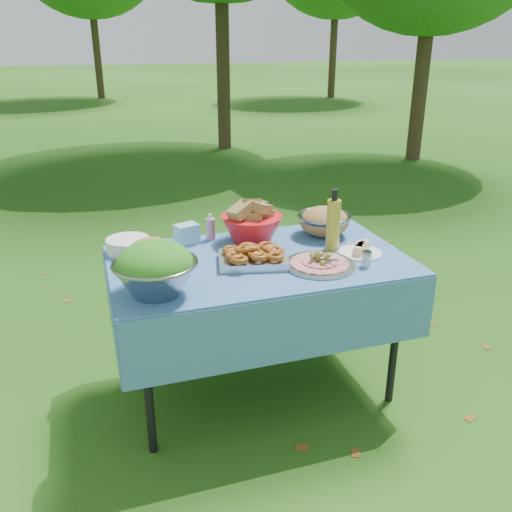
{
  "coord_description": "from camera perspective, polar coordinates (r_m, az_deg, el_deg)",
  "views": [
    {
      "loc": [
        -0.78,
        -2.37,
        1.78
      ],
      "look_at": [
        -0.02,
        0.0,
        0.78
      ],
      "focal_mm": 38.0,
      "sensor_mm": 36.0,
      "label": 1
    }
  ],
  "objects": [
    {
      "name": "ground",
      "position": [
        3.06,
        0.29,
        -13.6
      ],
      "size": [
        80.0,
        80.0,
        0.0
      ],
      "primitive_type": "plane",
      "color": "#0F3509",
      "rests_on": "ground"
    },
    {
      "name": "cheese_plate",
      "position": [
        2.79,
        10.93,
        0.79
      ],
      "size": [
        0.22,
        0.22,
        0.06
      ],
      "primitive_type": "cylinder",
      "rotation": [
        0.0,
        0.0,
        -0.0
      ],
      "color": "white",
      "rests_on": "picnic_table"
    },
    {
      "name": "wipes_box",
      "position": [
        2.9,
        -7.29,
        2.33
      ],
      "size": [
        0.14,
        0.12,
        0.11
      ],
      "primitive_type": "cube",
      "rotation": [
        0.0,
        0.0,
        0.3
      ],
      "color": "#91D4E4",
      "rests_on": "picnic_table"
    },
    {
      "name": "bread_bowl",
      "position": [
        2.89,
        -0.46,
        3.64
      ],
      "size": [
        0.42,
        0.42,
        0.22
      ],
      "primitive_type": null,
      "rotation": [
        0.0,
        0.0,
        0.35
      ],
      "color": "red",
      "rests_on": "picnic_table"
    },
    {
      "name": "charcuterie_platter",
      "position": [
        2.61,
        6.75,
        -0.24
      ],
      "size": [
        0.44,
        0.44,
        0.08
      ],
      "primitive_type": "cylinder",
      "rotation": [
        0.0,
        0.0,
        -0.32
      ],
      "color": "#9EA1A6",
      "rests_on": "picnic_table"
    },
    {
      "name": "sanitizer_bottle",
      "position": [
        2.94,
        -4.81,
        3.09
      ],
      "size": [
        0.06,
        0.06,
        0.14
      ],
      "primitive_type": "cylinder",
      "rotation": [
        0.0,
        0.0,
        0.11
      ],
      "color": "#CB829B",
      "rests_on": "picnic_table"
    },
    {
      "name": "plate_stack",
      "position": [
        2.85,
        -13.32,
        1.14
      ],
      "size": [
        0.28,
        0.28,
        0.07
      ],
      "primitive_type": "cylinder",
      "rotation": [
        0.0,
        0.0,
        0.37
      ],
      "color": "white",
      "rests_on": "picnic_table"
    },
    {
      "name": "shaker",
      "position": [
        2.65,
        11.55,
        -0.29
      ],
      "size": [
        0.05,
        0.05,
        0.08
      ],
      "primitive_type": "cylinder",
      "rotation": [
        0.0,
        0.0,
        0.16
      ],
      "color": "silver",
      "rests_on": "picnic_table"
    },
    {
      "name": "pasta_bowl_steel",
      "position": [
        3.03,
        7.19,
        3.69
      ],
      "size": [
        0.37,
        0.37,
        0.16
      ],
      "primitive_type": null,
      "rotation": [
        0.0,
        0.0,
        0.32
      ],
      "color": "gray",
      "rests_on": "picnic_table"
    },
    {
      "name": "fried_tray",
      "position": [
        2.62,
        -0.31,
        -0.01
      ],
      "size": [
        0.37,
        0.3,
        0.08
      ],
      "primitive_type": "cube",
      "rotation": [
        0.0,
        0.0,
        -0.22
      ],
      "color": "silver",
      "rests_on": "picnic_table"
    },
    {
      "name": "picnic_table",
      "position": [
        2.86,
        0.3,
        -7.38
      ],
      "size": [
        1.46,
        0.86,
        0.76
      ],
      "primitive_type": "cube",
      "color": "#78AFE6",
      "rests_on": "ground"
    },
    {
      "name": "salad_bowl",
      "position": [
        2.32,
        -10.58,
        -1.3
      ],
      "size": [
        0.43,
        0.43,
        0.24
      ],
      "primitive_type": null,
      "rotation": [
        0.0,
        0.0,
        -0.24
      ],
      "color": "gray",
      "rests_on": "picnic_table"
    },
    {
      "name": "pasta_bowl_white",
      "position": [
        2.66,
        -10.98,
        0.49
      ],
      "size": [
        0.29,
        0.29,
        0.13
      ],
      "primitive_type": null,
      "rotation": [
        0.0,
        0.0,
        0.33
      ],
      "color": "white",
      "rests_on": "picnic_table"
    },
    {
      "name": "oil_bottle",
      "position": [
        2.79,
        8.15,
        3.78
      ],
      "size": [
        0.08,
        0.08,
        0.32
      ],
      "primitive_type": "cylinder",
      "rotation": [
        0.0,
        0.0,
        0.16
      ],
      "color": "gold",
      "rests_on": "picnic_table"
    }
  ]
}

